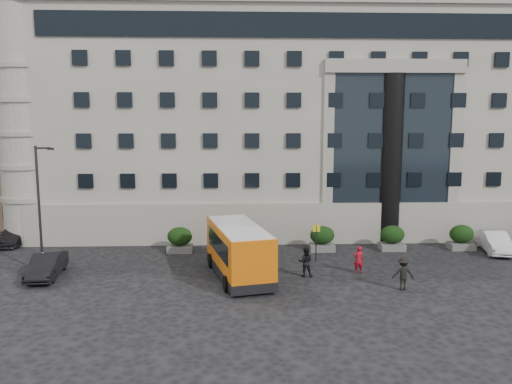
{
  "coord_description": "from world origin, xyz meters",
  "views": [
    {
      "loc": [
        0.16,
        -27.67,
        9.53
      ],
      "look_at": [
        1.37,
        3.61,
        5.0
      ],
      "focal_mm": 35.0,
      "sensor_mm": 36.0,
      "label": 1
    }
  ],
  "objects_px": {
    "hedge_b": "(251,239)",
    "white_taxi": "(495,242)",
    "hedge_a": "(180,240)",
    "hedge_c": "(322,238)",
    "minibus": "(239,249)",
    "parked_car_c": "(17,234)",
    "hedge_d": "(392,238)",
    "pedestrian_b": "(306,262)",
    "parked_car_b": "(47,265)",
    "hedge_e": "(461,237)",
    "bus_stop_sign": "(316,237)",
    "parked_car_d": "(54,223)",
    "pedestrian_a": "(358,260)",
    "street_lamp": "(40,205)",
    "pedestrian_c": "(403,273)",
    "red_truck": "(59,216)"
  },
  "relations": [
    {
      "from": "minibus",
      "to": "parked_car_b",
      "type": "bearing_deg",
      "value": 164.73
    },
    {
      "from": "hedge_d",
      "to": "hedge_e",
      "type": "height_order",
      "value": "same"
    },
    {
      "from": "hedge_e",
      "to": "hedge_d",
      "type": "bearing_deg",
      "value": 180.0
    },
    {
      "from": "red_truck",
      "to": "bus_stop_sign",
      "type": "bearing_deg",
      "value": -26.16
    },
    {
      "from": "street_lamp",
      "to": "parked_car_d",
      "type": "relative_size",
      "value": 1.49
    },
    {
      "from": "hedge_b",
      "to": "hedge_d",
      "type": "xyz_separation_m",
      "value": [
        10.4,
        0.0,
        0.0
      ]
    },
    {
      "from": "minibus",
      "to": "parked_car_b",
      "type": "xyz_separation_m",
      "value": [
        -11.75,
        0.42,
        -1.0
      ]
    },
    {
      "from": "bus_stop_sign",
      "to": "pedestrian_c",
      "type": "xyz_separation_m",
      "value": [
        4.02,
        -5.84,
        -0.78
      ]
    },
    {
      "from": "hedge_d",
      "to": "pedestrian_b",
      "type": "xyz_separation_m",
      "value": [
        -7.26,
        -6.03,
        -0.0
      ]
    },
    {
      "from": "hedge_d",
      "to": "parked_car_b",
      "type": "relative_size",
      "value": 0.41
    },
    {
      "from": "hedge_d",
      "to": "white_taxi",
      "type": "relative_size",
      "value": 0.41
    },
    {
      "from": "hedge_b",
      "to": "pedestrian_c",
      "type": "bearing_deg",
      "value": -46.09
    },
    {
      "from": "parked_car_d",
      "to": "white_taxi",
      "type": "relative_size",
      "value": 1.18
    },
    {
      "from": "minibus",
      "to": "parked_car_c",
      "type": "height_order",
      "value": "minibus"
    },
    {
      "from": "hedge_d",
      "to": "red_truck",
      "type": "distance_m",
      "value": 27.26
    },
    {
      "from": "hedge_a",
      "to": "hedge_c",
      "type": "height_order",
      "value": "same"
    },
    {
      "from": "pedestrian_a",
      "to": "white_taxi",
      "type": "bearing_deg",
      "value": -161.95
    },
    {
      "from": "street_lamp",
      "to": "hedge_d",
      "type": "bearing_deg",
      "value": 11.53
    },
    {
      "from": "bus_stop_sign",
      "to": "parked_car_c",
      "type": "xyz_separation_m",
      "value": [
        -22.5,
        5.94,
        -1.01
      ]
    },
    {
      "from": "parked_car_c",
      "to": "hedge_d",
      "type": "bearing_deg",
      "value": -0.51
    },
    {
      "from": "parked_car_d",
      "to": "pedestrian_a",
      "type": "distance_m",
      "value": 26.51
    },
    {
      "from": "hedge_b",
      "to": "red_truck",
      "type": "height_order",
      "value": "red_truck"
    },
    {
      "from": "red_truck",
      "to": "pedestrian_b",
      "type": "bearing_deg",
      "value": -34.74
    },
    {
      "from": "pedestrian_b",
      "to": "pedestrian_a",
      "type": "bearing_deg",
      "value": -164.4
    },
    {
      "from": "hedge_b",
      "to": "pedestrian_b",
      "type": "xyz_separation_m",
      "value": [
        3.14,
        -6.03,
        -0.0
      ]
    },
    {
      "from": "hedge_a",
      "to": "hedge_c",
      "type": "bearing_deg",
      "value": 0.0
    },
    {
      "from": "parked_car_b",
      "to": "white_taxi",
      "type": "height_order",
      "value": "white_taxi"
    },
    {
      "from": "hedge_b",
      "to": "hedge_e",
      "type": "distance_m",
      "value": 15.6
    },
    {
      "from": "parked_car_c",
      "to": "parked_car_d",
      "type": "height_order",
      "value": "parked_car_d"
    },
    {
      "from": "white_taxi",
      "to": "hedge_d",
      "type": "bearing_deg",
      "value": -175.55
    },
    {
      "from": "hedge_a",
      "to": "street_lamp",
      "type": "bearing_deg",
      "value": -148.84
    },
    {
      "from": "street_lamp",
      "to": "minibus",
      "type": "relative_size",
      "value": 1.0
    },
    {
      "from": "street_lamp",
      "to": "parked_car_d",
      "type": "bearing_deg",
      "value": 107.01
    },
    {
      "from": "bus_stop_sign",
      "to": "pedestrian_a",
      "type": "bearing_deg",
      "value": -50.26
    },
    {
      "from": "hedge_d",
      "to": "white_taxi",
      "type": "distance_m",
      "value": 7.35
    },
    {
      "from": "parked_car_c",
      "to": "white_taxi",
      "type": "height_order",
      "value": "white_taxi"
    },
    {
      "from": "hedge_a",
      "to": "hedge_d",
      "type": "distance_m",
      "value": 15.6
    },
    {
      "from": "hedge_a",
      "to": "parked_car_c",
      "type": "xyz_separation_m",
      "value": [
        -13.0,
        3.14,
        -0.21
      ]
    },
    {
      "from": "hedge_b",
      "to": "minibus",
      "type": "distance_m",
      "value": 6.03
    },
    {
      "from": "pedestrian_c",
      "to": "bus_stop_sign",
      "type": "bearing_deg",
      "value": -51.51
    },
    {
      "from": "hedge_d",
      "to": "pedestrian_b",
      "type": "distance_m",
      "value": 9.44
    },
    {
      "from": "parked_car_d",
      "to": "pedestrian_a",
      "type": "xyz_separation_m",
      "value": [
        23.33,
        -12.61,
        0.13
      ]
    },
    {
      "from": "hedge_b",
      "to": "white_taxi",
      "type": "distance_m",
      "value": 17.71
    },
    {
      "from": "pedestrian_a",
      "to": "pedestrian_b",
      "type": "xyz_separation_m",
      "value": [
        -3.4,
        -0.53,
        0.05
      ]
    },
    {
      "from": "hedge_e",
      "to": "pedestrian_a",
      "type": "height_order",
      "value": "hedge_e"
    },
    {
      "from": "hedge_b",
      "to": "hedge_e",
      "type": "relative_size",
      "value": 1.0
    },
    {
      "from": "parked_car_b",
      "to": "pedestrian_b",
      "type": "height_order",
      "value": "pedestrian_b"
    },
    {
      "from": "hedge_c",
      "to": "pedestrian_b",
      "type": "height_order",
      "value": "pedestrian_b"
    },
    {
      "from": "hedge_b",
      "to": "pedestrian_b",
      "type": "bearing_deg",
      "value": -62.48
    },
    {
      "from": "street_lamp",
      "to": "parked_car_d",
      "type": "xyz_separation_m",
      "value": [
        -3.64,
        11.91,
        -3.62
      ]
    }
  ]
}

